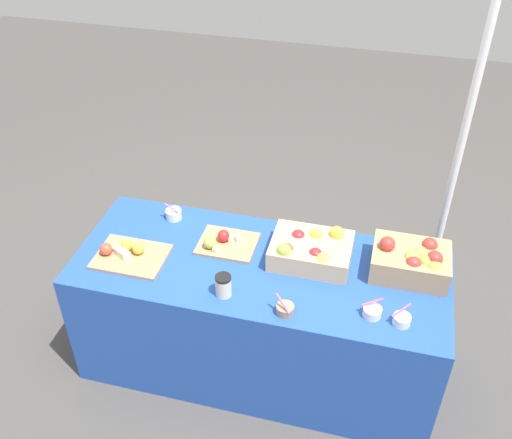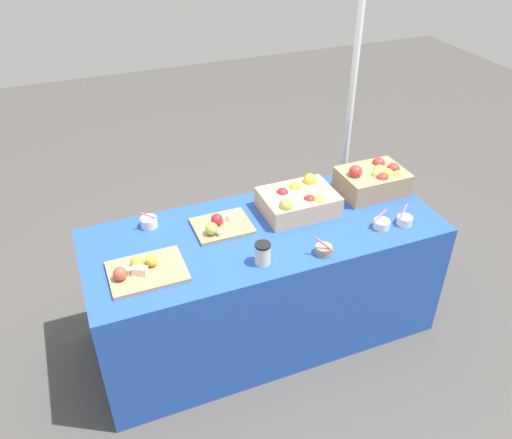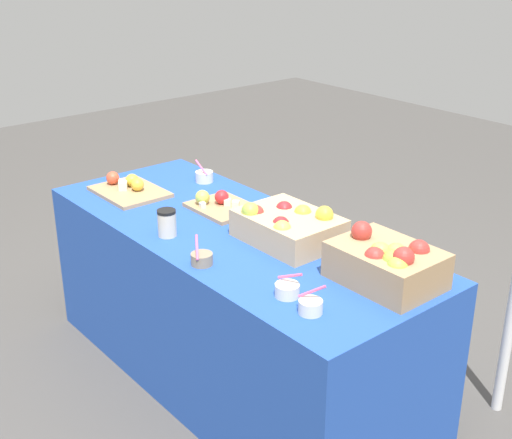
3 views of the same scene
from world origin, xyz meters
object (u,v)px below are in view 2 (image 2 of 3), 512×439
at_px(tent_pole, 351,106).
at_px(cutting_board_back, 220,225).
at_px(sample_bowl_near, 149,222).
at_px(sample_bowl_far, 324,250).
at_px(apple_crate_middle, 298,201).
at_px(cutting_board_front, 143,270).
at_px(apple_crate_left, 374,180).
at_px(sample_bowl_mid, 405,220).
at_px(sample_bowl_extra, 381,224).
at_px(coffee_cup, 263,254).

bearing_deg(tent_pole, cutting_board_back, -150.92).
xyz_separation_m(sample_bowl_near, sample_bowl_far, (0.75, -0.55, -0.00)).
bearing_deg(tent_pole, apple_crate_middle, -136.99).
relative_size(cutting_board_front, sample_bowl_far, 3.36).
distance_m(apple_crate_left, sample_bowl_near, 1.31).
bearing_deg(sample_bowl_mid, tent_pole, 78.39).
xyz_separation_m(sample_bowl_near, tent_pole, (1.47, 0.47, 0.25)).
relative_size(cutting_board_back, sample_bowl_extra, 3.15).
distance_m(sample_bowl_mid, tent_pole, 1.01).
height_order(sample_bowl_extra, tent_pole, tent_pole).
bearing_deg(coffee_cup, tent_pole, 43.50).
bearing_deg(sample_bowl_far, apple_crate_middle, 83.23).
height_order(apple_crate_left, cutting_board_back, apple_crate_left).
xyz_separation_m(apple_crate_middle, coffee_cup, (-0.35, -0.35, -0.01)).
height_order(cutting_board_front, sample_bowl_far, sample_bowl_far).
xyz_separation_m(sample_bowl_far, sample_bowl_extra, (0.39, 0.08, 0.00)).
distance_m(sample_bowl_near, sample_bowl_extra, 1.24).
height_order(cutting_board_front, tent_pole, tent_pole).
distance_m(sample_bowl_near, sample_bowl_far, 0.93).
xyz_separation_m(apple_crate_middle, sample_bowl_near, (-0.80, 0.16, -0.04)).
relative_size(apple_crate_middle, sample_bowl_mid, 3.94).
xyz_separation_m(cutting_board_back, tent_pole, (1.13, 0.63, 0.26)).
xyz_separation_m(apple_crate_middle, tent_pole, (0.67, 0.63, 0.22)).
height_order(cutting_board_front, sample_bowl_near, sample_bowl_near).
xyz_separation_m(sample_bowl_far, coffee_cup, (-0.31, 0.05, 0.03)).
relative_size(sample_bowl_near, coffee_cup, 0.99).
relative_size(cutting_board_front, tent_pole, 0.18).
xyz_separation_m(cutting_board_back, sample_bowl_near, (-0.34, 0.16, 0.01)).
bearing_deg(tent_pole, sample_bowl_mid, -101.61).
distance_m(sample_bowl_extra, coffee_cup, 0.70).
distance_m(sample_bowl_far, coffee_cup, 0.31).
height_order(cutting_board_front, sample_bowl_extra, sample_bowl_extra).
xyz_separation_m(coffee_cup, tent_pole, (1.03, 0.97, 0.22)).
xyz_separation_m(apple_crate_left, sample_bowl_extra, (-0.16, -0.33, -0.06)).
xyz_separation_m(cutting_board_front, sample_bowl_mid, (1.38, -0.12, 0.00)).
bearing_deg(sample_bowl_far, cutting_board_back, 136.14).
height_order(cutting_board_back, sample_bowl_mid, sample_bowl_mid).
bearing_deg(cutting_board_front, sample_bowl_mid, -4.78).
bearing_deg(tent_pole, sample_bowl_near, -162.38).
xyz_separation_m(cutting_board_front, sample_bowl_far, (0.86, -0.18, 0.00)).
xyz_separation_m(cutting_board_back, sample_bowl_far, (0.41, -0.39, 0.00)).
relative_size(cutting_board_back, sample_bowl_near, 2.67).
xyz_separation_m(cutting_board_front, sample_bowl_extra, (1.25, -0.10, 0.00)).
bearing_deg(apple_crate_middle, cutting_board_back, -179.98).
bearing_deg(sample_bowl_far, tent_pole, 54.83).
relative_size(cutting_board_front, sample_bowl_extra, 3.77).
height_order(apple_crate_left, sample_bowl_mid, apple_crate_left).
height_order(sample_bowl_near, sample_bowl_extra, sample_bowl_near).
bearing_deg(sample_bowl_near, sample_bowl_far, -36.28).
relative_size(sample_bowl_mid, sample_bowl_extra, 1.07).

